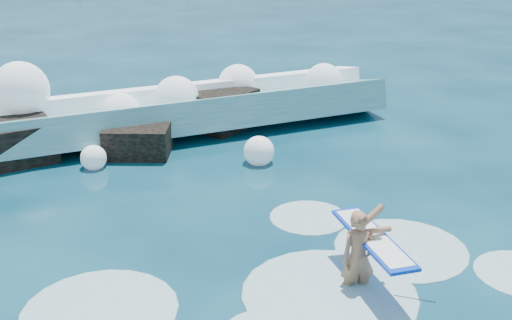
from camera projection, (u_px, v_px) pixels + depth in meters
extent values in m
plane|color=#062A37|center=(222.00, 282.00, 10.48)|extent=(200.00, 200.00, 0.00)
cube|color=teal|center=(75.00, 130.00, 16.48)|extent=(17.38, 2.65, 1.45)
cube|color=white|center=(69.00, 105.00, 17.00)|extent=(17.38, 1.23, 0.68)
cube|color=black|center=(8.00, 146.00, 15.45)|extent=(2.27, 1.81, 1.13)
cube|color=black|center=(138.00, 143.00, 15.94)|extent=(1.94, 1.77, 0.87)
cube|color=black|center=(222.00, 112.00, 17.95)|extent=(2.21, 2.08, 1.22)
imported|color=#A76C4E|center=(358.00, 258.00, 10.15)|extent=(0.65, 0.49, 1.60)
cube|color=#0B38CB|center=(373.00, 238.00, 10.20)|extent=(0.79, 2.23, 0.05)
cube|color=white|center=(373.00, 237.00, 10.19)|extent=(0.67, 2.04, 0.05)
cylinder|color=black|center=(414.00, 299.00, 9.22)|extent=(0.01, 0.91, 0.43)
sphere|color=white|center=(20.00, 90.00, 16.29)|extent=(1.46, 1.46, 1.46)
sphere|color=white|center=(122.00, 112.00, 16.77)|extent=(0.98, 0.98, 0.98)
sphere|color=white|center=(176.00, 98.00, 17.39)|extent=(1.22, 1.22, 1.22)
sphere|color=white|center=(238.00, 85.00, 18.75)|extent=(1.19, 1.19, 1.19)
sphere|color=white|center=(324.00, 82.00, 19.12)|extent=(1.11, 1.11, 1.11)
sphere|color=white|center=(93.00, 158.00, 15.12)|extent=(0.61, 0.61, 0.61)
sphere|color=white|center=(259.00, 151.00, 15.39)|extent=(0.74, 0.74, 0.74)
ellipsoid|color=silver|center=(329.00, 293.00, 10.16)|extent=(2.84, 2.84, 0.14)
ellipsoid|color=silver|center=(401.00, 248.00, 11.52)|extent=(2.42, 2.42, 0.12)
ellipsoid|color=silver|center=(100.00, 310.00, 9.72)|extent=(2.41, 2.41, 0.12)
ellipsoid|color=silver|center=(309.00, 217.00, 12.71)|extent=(1.59, 1.59, 0.08)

